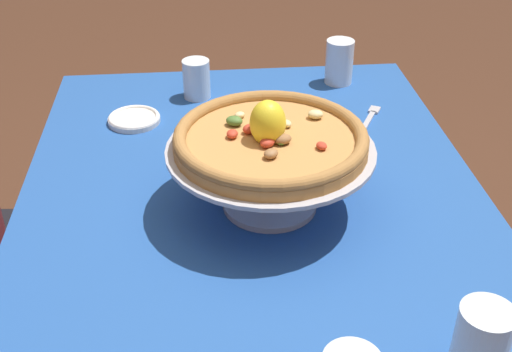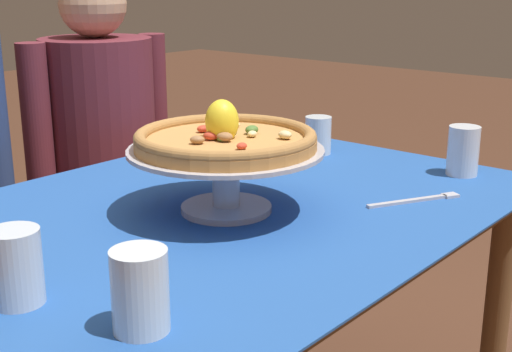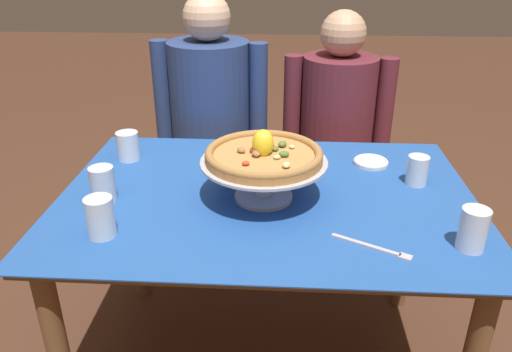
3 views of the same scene
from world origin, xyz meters
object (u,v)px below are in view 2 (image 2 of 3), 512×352
object	(u,v)px
side_plate	(243,150)
water_glass_front_left	(140,296)
pizza	(225,138)
diner_right	(104,181)
water_glass_side_left	(16,271)
water_glass_front_right	(463,154)
dinner_fork	(419,200)
pizza_stand	(226,167)
water_glass_side_right	(318,138)

from	to	relation	value
side_plate	water_glass_front_left	bearing A→B (deg)	-146.85
pizza	diner_right	bearing A→B (deg)	69.36
water_glass_side_left	side_plate	world-z (taller)	water_glass_side_left
water_glass_front_right	diner_right	xyz separation A→B (m)	(-0.25, 1.01, -0.20)
water_glass_side_left	dinner_fork	distance (m)	0.81
water_glass_side_left	water_glass_front_left	bearing A→B (deg)	-72.66
pizza	water_glass_front_right	xyz separation A→B (m)	(0.54, -0.24, -0.10)
pizza_stand	water_glass_front_left	xyz separation A→B (m)	(-0.42, -0.24, -0.04)
water_glass_side_left	side_plate	xyz separation A→B (m)	(0.85, 0.32, -0.04)
water_glass_side_right	diner_right	bearing A→B (deg)	107.11
water_glass_front_right	water_glass_side_left	world-z (taller)	water_glass_front_right
water_glass_front_left	dinner_fork	size ratio (longest dim) A/B	0.57
pizza_stand	diner_right	xyz separation A→B (m)	(0.29, 0.77, -0.24)
water_glass_front_left	dinner_fork	world-z (taller)	water_glass_front_left
water_glass_front_right	pizza_stand	bearing A→B (deg)	156.05
side_plate	diner_right	bearing A→B (deg)	98.74
pizza	water_glass_side_left	size ratio (longest dim) A/B	3.17
pizza	dinner_fork	xyz separation A→B (m)	(0.30, -0.26, -0.14)
water_glass_side_right	water_glass_front_left	size ratio (longest dim) A/B	0.86
pizza	water_glass_side_left	xyz separation A→B (m)	(-0.48, -0.05, -0.10)
dinner_fork	pizza	bearing A→B (deg)	139.20
pizza	side_plate	distance (m)	0.48
side_plate	diner_right	size ratio (longest dim) A/B	0.10
water_glass_side_left	dinner_fork	world-z (taller)	water_glass_side_left
pizza_stand	water_glass_side_right	world-z (taller)	pizza_stand
water_glass_side_left	diner_right	size ratio (longest dim) A/B	0.09
pizza	side_plate	xyz separation A→B (m)	(0.37, 0.28, -0.14)
diner_right	dinner_fork	bearing A→B (deg)	-89.47
pizza_stand	dinner_fork	bearing A→B (deg)	-40.75
water_glass_front_left	water_glass_front_right	bearing A→B (deg)	-0.20
pizza_stand	side_plate	size ratio (longest dim) A/B	3.13
water_glass_front_left	side_plate	size ratio (longest dim) A/B	0.92
pizza	water_glass_front_right	bearing A→B (deg)	-23.99
water_glass_side_left	side_plate	distance (m)	0.91
diner_right	water_glass_side_right	bearing A→B (deg)	-72.89
pizza_stand	water_glass_side_left	size ratio (longest dim) A/B	3.45
pizza_stand	water_glass_front_left	size ratio (longest dim) A/B	3.39
pizza_stand	water_glass_side_right	bearing A→B (deg)	14.71
water_glass_front_right	side_plate	distance (m)	0.55
side_plate	dinner_fork	xyz separation A→B (m)	(-0.07, -0.54, -0.01)
side_plate	water_glass_front_right	bearing A→B (deg)	-71.29
dinner_fork	diner_right	size ratio (longest dim) A/B	0.17
water_glass_side_right	water_glass_front_left	bearing A→B (deg)	-158.11
water_glass_side_left	water_glass_front_right	bearing A→B (deg)	-10.84
water_glass_side_left	pizza	bearing A→B (deg)	5.33
water_glass_front_left	diner_right	size ratio (longest dim) A/B	0.10
pizza	water_glass_front_right	distance (m)	0.60
pizza_stand	water_glass_side_right	distance (m)	0.51
water_glass_front_right	water_glass_side_right	size ratio (longest dim) A/B	1.18
diner_right	water_glass_front_left	bearing A→B (deg)	-125.22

